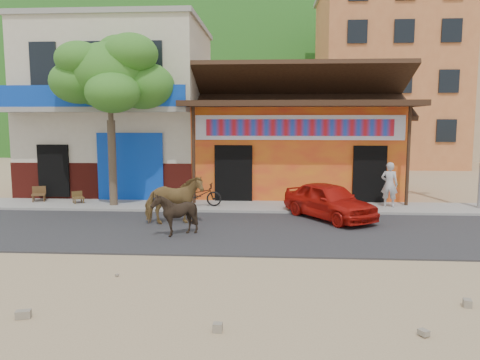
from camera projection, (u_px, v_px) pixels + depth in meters
The scene contains 16 objects.
ground at pixel (227, 257), 10.66m from camera, with size 120.00×120.00×0.00m, color #9E825B.
road at pixel (235, 231), 13.13m from camera, with size 60.00×5.00×0.04m, color #28282B.
sidewalk at pixel (243, 207), 16.59m from camera, with size 60.00×2.00×0.12m, color gray.
dance_club at pixel (294, 151), 20.20m from camera, with size 8.00×6.00×3.60m, color orange.
cafe_building at pixel (123, 112), 20.48m from camera, with size 7.00×6.00×7.00m, color beige.
apartment_front at pixel (385, 80), 33.09m from camera, with size 9.00×9.00×12.00m, color #CC723F.
apartment_rear at pixel (477, 98), 38.57m from camera, with size 8.00×8.00×10.00m, color tan.
hillside at pixel (265, 68), 78.46m from camera, with size 100.00×40.00×24.00m, color #194C14.
tree at pixel (111, 120), 16.31m from camera, with size 3.00×3.00×6.00m, color #2D721E, non-canonical shape.
cow_tan at pixel (174, 200), 13.87m from camera, with size 0.77×1.69×1.43m, color olive.
cow_dark at pixel (175, 214), 12.44m from camera, with size 0.94×1.06×1.17m, color black.
red_car at pixel (329, 201), 14.59m from camera, with size 1.35×3.36×1.15m, color #B9140D.
scooter at pixel (200, 195), 16.39m from camera, with size 0.54×1.54×0.81m, color black.
pedestrian at pixel (389, 184), 16.24m from camera, with size 0.57×0.37×1.56m, color #BEBEBE.
cafe_chair_left at pixel (38, 188), 17.35m from camera, with size 0.47×0.47×1.02m, color #4D2D19, non-canonical shape.
cafe_chair_right at pixel (78, 192), 16.96m from camera, with size 0.37×0.37×0.79m, color #4F381A, non-canonical shape.
Camera 1 is at (0.97, -10.31, 3.08)m, focal length 35.00 mm.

